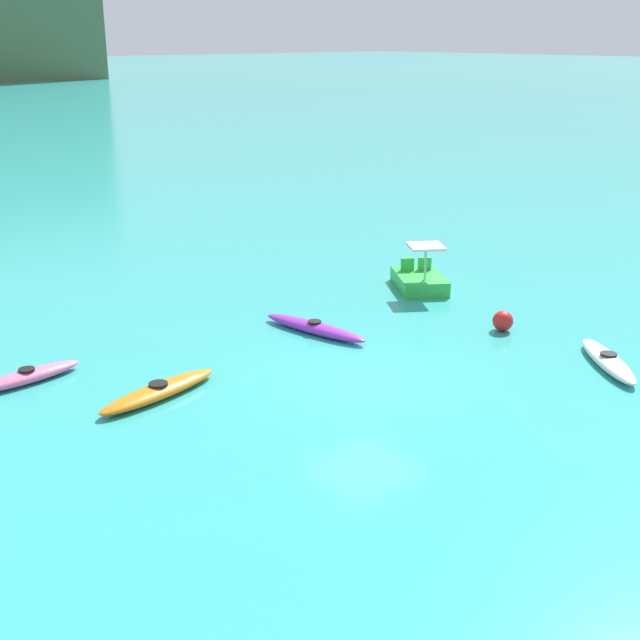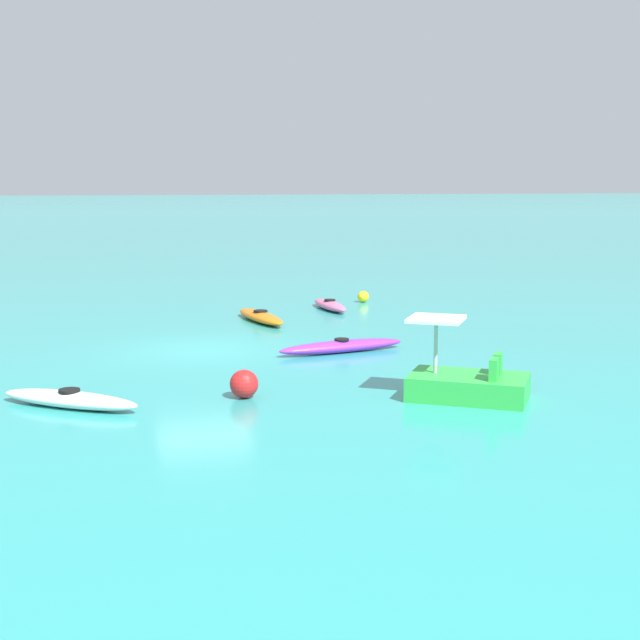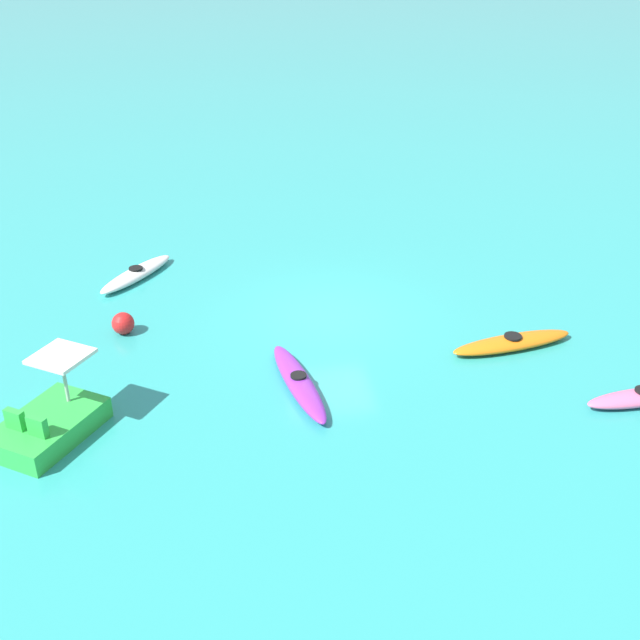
{
  "view_description": "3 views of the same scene",
  "coord_description": "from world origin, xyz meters",
  "px_view_note": "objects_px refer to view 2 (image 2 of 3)",
  "views": [
    {
      "loc": [
        -13.31,
        -13.7,
        8.16
      ],
      "look_at": [
        0.97,
        2.82,
        0.65
      ],
      "focal_mm": 46.81,
      "sensor_mm": 36.0,
      "label": 1
    },
    {
      "loc": [
        23.34,
        -3.19,
        4.44
      ],
      "look_at": [
        0.68,
        3.08,
        0.78
      ],
      "focal_mm": 49.76,
      "sensor_mm": 36.0,
      "label": 2
    },
    {
      "loc": [
        3.32,
        18.91,
        10.08
      ],
      "look_at": [
        0.52,
        1.6,
        0.77
      ],
      "focal_mm": 43.61,
      "sensor_mm": 36.0,
      "label": 3
    }
  ],
  "objects_px": {
    "kayak_pink": "(330,305)",
    "buoy_yellow": "(363,297)",
    "buoy_red": "(244,384)",
    "kayak_orange": "(261,317)",
    "kayak_purple": "(342,346)",
    "kayak_white": "(70,399)",
    "pedal_boat_green": "(468,383)"
  },
  "relations": [
    {
      "from": "kayak_orange",
      "to": "buoy_red",
      "type": "distance_m",
      "value": 10.26
    },
    {
      "from": "kayak_pink",
      "to": "buoy_yellow",
      "type": "relative_size",
      "value": 6.58
    },
    {
      "from": "kayak_purple",
      "to": "kayak_pink",
      "type": "bearing_deg",
      "value": 166.15
    },
    {
      "from": "kayak_purple",
      "to": "kayak_white",
      "type": "distance_m",
      "value": 8.02
    },
    {
      "from": "buoy_yellow",
      "to": "kayak_purple",
      "type": "bearing_deg",
      "value": -21.49
    },
    {
      "from": "kayak_orange",
      "to": "buoy_yellow",
      "type": "height_order",
      "value": "buoy_yellow"
    },
    {
      "from": "kayak_pink",
      "to": "buoy_yellow",
      "type": "bearing_deg",
      "value": 131.7
    },
    {
      "from": "buoy_yellow",
      "to": "buoy_red",
      "type": "xyz_separation_m",
      "value": [
        13.52,
        -7.06,
        0.09
      ]
    },
    {
      "from": "buoy_red",
      "to": "kayak_orange",
      "type": "bearing_deg",
      "value": 166.42
    },
    {
      "from": "buoy_yellow",
      "to": "buoy_red",
      "type": "relative_size",
      "value": 0.71
    },
    {
      "from": "kayak_orange",
      "to": "pedal_boat_green",
      "type": "relative_size",
      "value": 1.22
    },
    {
      "from": "kayak_purple",
      "to": "buoy_yellow",
      "type": "distance_m",
      "value": 9.96
    },
    {
      "from": "kayak_white",
      "to": "pedal_boat_green",
      "type": "xyz_separation_m",
      "value": [
        1.46,
        7.95,
        0.17
      ]
    },
    {
      "from": "pedal_boat_green",
      "to": "buoy_yellow",
      "type": "relative_size",
      "value": 6.63
    },
    {
      "from": "kayak_purple",
      "to": "kayak_white",
      "type": "bearing_deg",
      "value": -59.39
    },
    {
      "from": "kayak_orange",
      "to": "buoy_red",
      "type": "xyz_separation_m",
      "value": [
        9.97,
        -2.41,
        0.14
      ]
    },
    {
      "from": "kayak_purple",
      "to": "buoy_red",
      "type": "bearing_deg",
      "value": -38.68
    },
    {
      "from": "kayak_purple",
      "to": "kayak_orange",
      "type": "height_order",
      "value": "same"
    },
    {
      "from": "kayak_purple",
      "to": "buoy_red",
      "type": "height_order",
      "value": "buoy_red"
    },
    {
      "from": "kayak_purple",
      "to": "kayak_white",
      "type": "height_order",
      "value": "same"
    },
    {
      "from": "kayak_pink",
      "to": "buoy_red",
      "type": "relative_size",
      "value": 4.68
    },
    {
      "from": "kayak_pink",
      "to": "pedal_boat_green",
      "type": "relative_size",
      "value": 0.99
    },
    {
      "from": "kayak_purple",
      "to": "pedal_boat_green",
      "type": "relative_size",
      "value": 1.29
    },
    {
      "from": "buoy_red",
      "to": "buoy_yellow",
      "type": "bearing_deg",
      "value": 152.44
    },
    {
      "from": "kayak_orange",
      "to": "buoy_yellow",
      "type": "bearing_deg",
      "value": 127.38
    },
    {
      "from": "buoy_red",
      "to": "kayak_pink",
      "type": "bearing_deg",
      "value": 156.07
    },
    {
      "from": "kayak_purple",
      "to": "kayak_orange",
      "type": "xyz_separation_m",
      "value": [
        -5.71,
        -1.0,
        0.0
      ]
    },
    {
      "from": "kayak_purple",
      "to": "buoy_yellow",
      "type": "height_order",
      "value": "buoy_yellow"
    },
    {
      "from": "kayak_white",
      "to": "buoy_yellow",
      "type": "distance_m",
      "value": 17.02
    },
    {
      "from": "kayak_orange",
      "to": "kayak_pink",
      "type": "bearing_deg",
      "value": 124.5
    },
    {
      "from": "kayak_white",
      "to": "buoy_yellow",
      "type": "bearing_deg",
      "value": 141.67
    },
    {
      "from": "kayak_pink",
      "to": "pedal_boat_green",
      "type": "distance_m",
      "value": 13.28
    }
  ]
}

